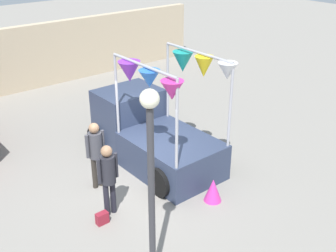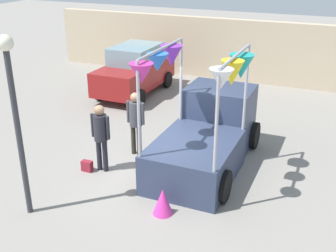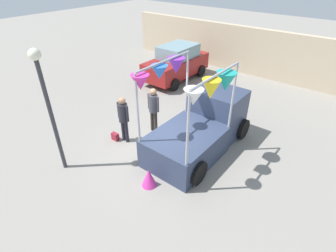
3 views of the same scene
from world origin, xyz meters
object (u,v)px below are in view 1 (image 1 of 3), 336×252
Objects in this scene: person_customer at (108,173)px; folded_kite_bundle_magenta at (213,190)px; vendor_truck at (149,129)px; handbag at (102,218)px; person_vendor at (96,149)px; street_lamp at (151,165)px.

folded_kite_bundle_magenta is at bearing -27.53° from person_customer.
vendor_truck reaches higher than person_customer.
person_vendor is at bearing 62.27° from handbag.
person_vendor is at bearing 72.37° from person_customer.
vendor_truck is at bearing 33.17° from handbag.
vendor_truck is 2.77m from folded_kite_bundle_magenta.
person_vendor is 0.47× the size of street_lamp.
folded_kite_bundle_magenta is (2.69, 1.10, -2.23)m from street_lamp.
vendor_truck is 14.57× the size of handbag.
person_vendor is at bearing -169.33° from vendor_truck.
person_customer is 1.24m from person_vendor.
street_lamp is at bearing -101.89° from person_customer.
vendor_truck reaches higher than handbag.
person_customer is 2.62m from folded_kite_bundle_magenta.
street_lamp reaches higher than person_vendor.
street_lamp is (-0.85, -3.43, 1.43)m from person_vendor.
handbag is 0.47× the size of folded_kite_bundle_magenta.
street_lamp is 3.66m from folded_kite_bundle_magenta.
person_customer is 0.46× the size of street_lamp.
handbag is at bearing -150.26° from person_customer.
vendor_truck is at bearing 87.86° from folded_kite_bundle_magenta.
handbag is (-0.72, -1.38, -0.96)m from person_vendor.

